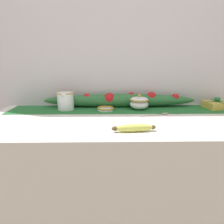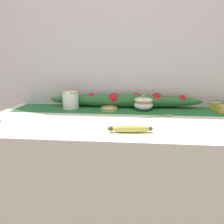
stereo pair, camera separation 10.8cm
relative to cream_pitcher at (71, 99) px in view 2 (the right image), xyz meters
The scene contains 9 objects.
countertop 0.65m from the cream_pitcher, 29.97° to the right, with size 1.59×0.66×0.87m, color silver.
back_wall 0.47m from the cream_pitcher, 21.71° to the left, with size 2.39×0.04×2.40m, color silver.
table_runner 0.37m from the cream_pitcher, ahead, with size 1.46×0.23×0.00m, color #236B33.
cream_pitcher is the anchor object (origin of this frame).
sugar_bowl 0.49m from the cream_pitcher, ahead, with size 0.13×0.13×0.10m.
small_dish 0.27m from the cream_pitcher, ahead, with size 0.11×0.11×0.02m.
banana 0.58m from the cream_pitcher, 46.44° to the right, with size 0.21×0.05×0.04m.
spoon 0.63m from the cream_pitcher, 11.92° to the right, with size 0.19×0.08×0.01m.
poinsettia_garland 0.36m from the cream_pitcher, 11.06° to the left, with size 1.06×0.10×0.10m.
Camera 2 is at (0.03, -1.08, 1.20)m, focal length 32.00 mm.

